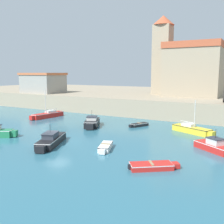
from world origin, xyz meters
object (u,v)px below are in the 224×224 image
(sailboat_yellow_5, at_px, (192,129))
(church, at_px, (194,68))
(motorboat_black_6, at_px, (92,122))
(sailboat_red_9, at_px, (48,115))
(dinghy_red_7, at_px, (153,166))
(dinghy_white_8, at_px, (105,147))
(motorboat_black_0, at_px, (51,140))
(harbor_shed_near_wharf, at_px, (43,83))
(motorboat_red_3, at_px, (215,146))
(dinghy_black_1, at_px, (139,125))

(sailboat_yellow_5, distance_m, church, 24.79)
(motorboat_black_6, height_order, sailboat_red_9, sailboat_red_9)
(dinghy_red_7, bearing_deg, motorboat_black_6, 139.57)
(church, bearing_deg, sailboat_red_9, -130.22)
(motorboat_black_6, height_order, dinghy_white_8, motorboat_black_6)
(dinghy_red_7, xyz_separation_m, dinghy_white_8, (-6.14, 2.72, 0.04))
(motorboat_black_0, xyz_separation_m, motorboat_black_6, (-1.69, 10.52, 0.06))
(motorboat_black_6, bearing_deg, church, 71.29)
(motorboat_black_6, distance_m, dinghy_white_8, 11.98)
(motorboat_black_0, bearing_deg, harbor_shed_near_wharf, 135.09)
(motorboat_red_3, relative_size, sailboat_red_9, 0.66)
(motorboat_black_0, bearing_deg, dinghy_red_7, -6.17)
(motorboat_red_3, relative_size, dinghy_red_7, 1.15)
(motorboat_red_3, xyz_separation_m, harbor_shed_near_wharf, (-40.09, 17.84, 5.00))
(dinghy_red_7, xyz_separation_m, harbor_shed_near_wharf, (-36.45, 25.48, 5.24))
(harbor_shed_near_wharf, bearing_deg, dinghy_white_8, -36.90)
(sailboat_yellow_5, xyz_separation_m, harbor_shed_near_wharf, (-36.31, 10.79, 5.01))
(motorboat_black_6, bearing_deg, motorboat_black_0, -80.86)
(motorboat_red_3, bearing_deg, church, 106.52)
(motorboat_red_3, height_order, dinghy_red_7, motorboat_red_3)
(motorboat_black_0, bearing_deg, sailboat_yellow_5, 47.93)
(dinghy_white_8, xyz_separation_m, sailboat_red_9, (-18.71, 11.56, 0.20))
(harbor_shed_near_wharf, bearing_deg, motorboat_black_0, -44.91)
(motorboat_black_0, height_order, sailboat_yellow_5, sailboat_yellow_5)
(motorboat_black_0, bearing_deg, dinghy_white_8, 12.99)
(sailboat_yellow_5, bearing_deg, motorboat_black_6, -168.31)
(motorboat_black_0, distance_m, sailboat_yellow_5, 18.02)
(motorboat_red_3, xyz_separation_m, church, (-8.86, 29.86, 8.28))
(dinghy_black_1, xyz_separation_m, dinghy_red_7, (7.90, -15.24, 0.01))
(dinghy_white_8, distance_m, church, 35.81)
(motorboat_black_6, distance_m, church, 28.30)
(harbor_shed_near_wharf, bearing_deg, church, 21.04)
(church, relative_size, harbor_shed_near_wharf, 1.93)
(sailboat_red_9, xyz_separation_m, harbor_shed_near_wharf, (-11.60, 11.20, 5.00))
(motorboat_black_6, bearing_deg, motorboat_red_3, -13.47)
(motorboat_black_0, xyz_separation_m, sailboat_red_9, (-12.64, 12.96, -0.03))
(sailboat_yellow_5, height_order, church, church)
(sailboat_red_9, bearing_deg, harbor_shed_near_wharf, 136.02)
(dinghy_black_1, xyz_separation_m, church, (2.69, 22.26, 8.53))
(motorboat_red_3, distance_m, motorboat_black_6, 18.04)
(dinghy_white_8, distance_m, sailboat_red_9, 21.99)
(sailboat_yellow_5, distance_m, dinghy_white_8, 13.39)
(sailboat_yellow_5, xyz_separation_m, church, (-5.08, 22.81, 8.29))
(dinghy_white_8, height_order, church, church)
(motorboat_black_0, distance_m, sailboat_red_9, 18.10)
(dinghy_white_8, bearing_deg, harbor_shed_near_wharf, 143.10)
(motorboat_black_6, relative_size, sailboat_red_9, 0.80)
(motorboat_black_0, height_order, motorboat_black_6, motorboat_black_6)
(sailboat_red_9, relative_size, harbor_shed_near_wharf, 0.76)
(dinghy_black_1, distance_m, sailboat_red_9, 16.97)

